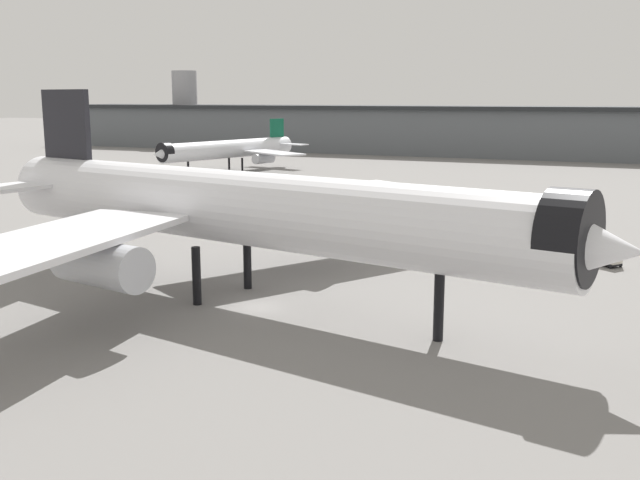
% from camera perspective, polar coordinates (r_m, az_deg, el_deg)
% --- Properties ---
extents(ground, '(900.00, 900.00, 0.00)m').
position_cam_1_polar(ground, '(61.73, -4.87, -5.17)').
color(ground, slate).
extents(airliner_near_gate, '(62.88, 56.28, 17.91)m').
position_cam_1_polar(airliner_near_gate, '(62.05, -6.00, 2.36)').
color(airliner_near_gate, white).
rests_on(airliner_near_gate, ground).
extents(airliner_far_taxiway, '(39.01, 43.75, 11.98)m').
position_cam_1_polar(airliner_far_taxiway, '(173.41, -6.97, 6.98)').
color(airliner_far_taxiway, silver).
rests_on(airliner_far_taxiway, ground).
extents(terminal_building, '(254.93, 39.57, 26.29)m').
position_cam_1_polar(terminal_building, '(232.67, 6.70, 8.53)').
color(terminal_building, slate).
rests_on(terminal_building, ground).
extents(baggage_cart_trailing, '(2.88, 2.80, 1.82)m').
position_cam_1_polar(baggage_cart_trailing, '(81.44, 21.41, -1.23)').
color(baggage_cart_trailing, black).
rests_on(baggage_cart_trailing, ground).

